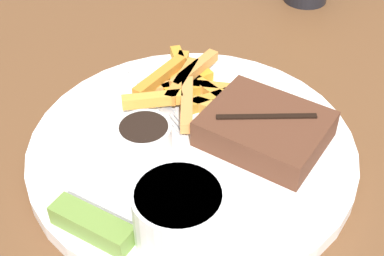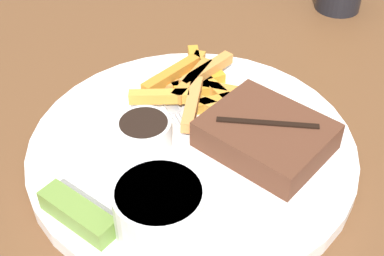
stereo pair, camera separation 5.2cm
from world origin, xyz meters
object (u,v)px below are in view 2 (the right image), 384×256
at_px(steak_portion, 266,135).
at_px(pickle_spear, 78,214).
at_px(dinner_plate, 192,150).
at_px(coleslaw_cup, 160,211).
at_px(dipping_sauce_cup, 144,132).
at_px(fork_utensil, 163,93).

height_order(steak_portion, pickle_spear, steak_portion).
bearing_deg(pickle_spear, steak_portion, 75.89).
bearing_deg(pickle_spear, dinner_plate, 92.39).
xyz_separation_m(coleslaw_cup, dipping_sauce_cup, (-0.10, 0.06, -0.01)).
xyz_separation_m(dinner_plate, coleslaw_cup, (0.06, -0.10, 0.04)).
bearing_deg(dipping_sauce_cup, fork_utensil, 126.94).
relative_size(dipping_sauce_cup, fork_utensil, 0.42).
relative_size(steak_portion, dipping_sauce_cup, 2.31).
bearing_deg(dinner_plate, fork_utensil, 158.69).
bearing_deg(steak_portion, coleslaw_cup, -85.33).
relative_size(dinner_plate, coleslaw_cup, 4.39).
distance_m(dinner_plate, dipping_sauce_cup, 0.05).
bearing_deg(steak_portion, dipping_sauce_cup, -134.97).
bearing_deg(coleslaw_cup, steak_portion, 94.67).
xyz_separation_m(dinner_plate, pickle_spear, (0.01, -0.14, 0.02)).
relative_size(steak_portion, pickle_spear, 1.59).
bearing_deg(coleslaw_cup, fork_utensil, 138.73).
bearing_deg(fork_utensil, dipping_sauce_cup, -31.75).
xyz_separation_m(dinner_plate, dipping_sauce_cup, (-0.03, -0.03, 0.02)).
height_order(dipping_sauce_cup, pickle_spear, dipping_sauce_cup).
relative_size(dinner_plate, dipping_sauce_cup, 6.07).
xyz_separation_m(steak_portion, coleslaw_cup, (0.01, -0.15, 0.02)).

